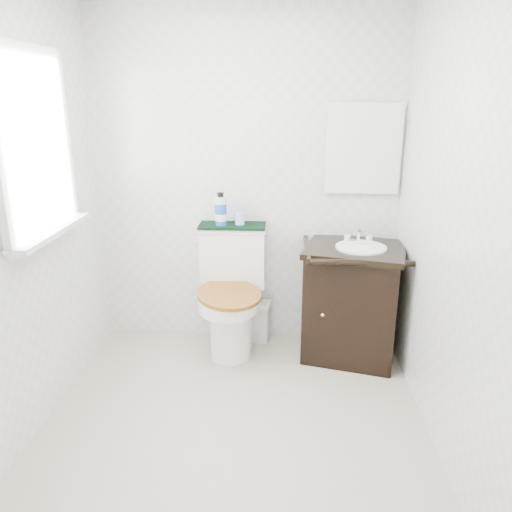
# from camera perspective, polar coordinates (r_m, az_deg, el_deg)

# --- Properties ---
(floor) EXTENTS (2.40, 2.40, 0.00)m
(floor) POSITION_cam_1_polar(r_m,az_deg,el_deg) (3.00, -2.60, -19.10)
(floor) COLOR #B2AA8F
(floor) RESTS_ON ground
(wall_back) EXTENTS (2.40, 0.00, 2.40)m
(wall_back) POSITION_cam_1_polar(r_m,az_deg,el_deg) (3.65, -1.04, 8.33)
(wall_back) COLOR silver
(wall_back) RESTS_ON ground
(wall_front) EXTENTS (2.40, 0.00, 2.40)m
(wall_front) POSITION_cam_1_polar(r_m,az_deg,el_deg) (1.36, -8.23, -8.94)
(wall_front) COLOR silver
(wall_front) RESTS_ON ground
(wall_left) EXTENTS (0.00, 2.40, 2.40)m
(wall_left) POSITION_cam_1_polar(r_m,az_deg,el_deg) (2.81, -25.95, 3.60)
(wall_left) COLOR silver
(wall_left) RESTS_ON ground
(wall_right) EXTENTS (0.00, 2.40, 2.40)m
(wall_right) POSITION_cam_1_polar(r_m,az_deg,el_deg) (2.60, 21.91, 3.10)
(wall_right) COLOR silver
(wall_right) RESTS_ON ground
(window) EXTENTS (0.02, 0.70, 0.90)m
(window) POSITION_cam_1_polar(r_m,az_deg,el_deg) (2.96, -24.08, 11.41)
(window) COLOR white
(window) RESTS_ON wall_left
(mirror) EXTENTS (0.50, 0.02, 0.60)m
(mirror) POSITION_cam_1_polar(r_m,az_deg,el_deg) (3.62, 12.17, 11.87)
(mirror) COLOR silver
(mirror) RESTS_ON wall_back
(toilet) EXTENTS (0.55, 0.70, 0.90)m
(toilet) POSITION_cam_1_polar(r_m,az_deg,el_deg) (3.65, -2.79, -4.92)
(toilet) COLOR white
(toilet) RESTS_ON floor
(vanity) EXTENTS (0.78, 0.71, 0.92)m
(vanity) POSITION_cam_1_polar(r_m,az_deg,el_deg) (3.60, 10.99, -4.88)
(vanity) COLOR black
(vanity) RESTS_ON floor
(trash_bin) EXTENTS (0.23, 0.20, 0.31)m
(trash_bin) POSITION_cam_1_polar(r_m,az_deg,el_deg) (3.86, 0.06, -7.38)
(trash_bin) COLOR silver
(trash_bin) RESTS_ON floor
(towel) EXTENTS (0.48, 0.22, 0.02)m
(towel) POSITION_cam_1_polar(r_m,az_deg,el_deg) (3.61, -2.72, 3.49)
(towel) COLOR black
(towel) RESTS_ON toilet
(mouthwash_bottle) EXTENTS (0.08, 0.08, 0.23)m
(mouthwash_bottle) POSITION_cam_1_polar(r_m,az_deg,el_deg) (3.58, -4.04, 5.25)
(mouthwash_bottle) COLOR blue
(mouthwash_bottle) RESTS_ON towel
(cup) EXTENTS (0.07, 0.07, 0.09)m
(cup) POSITION_cam_1_polar(r_m,az_deg,el_deg) (3.60, -1.87, 4.32)
(cup) COLOR #93D0F0
(cup) RESTS_ON towel
(soap_bar) EXTENTS (0.08, 0.05, 0.02)m
(soap_bar) POSITION_cam_1_polar(r_m,az_deg,el_deg) (3.59, 10.81, 1.81)
(soap_bar) COLOR #1B847A
(soap_bar) RESTS_ON vanity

